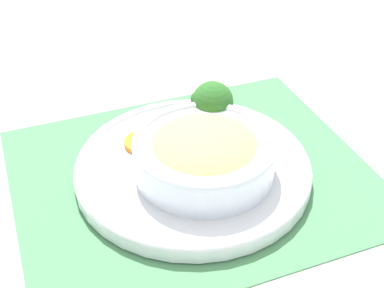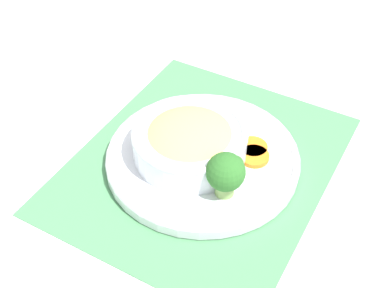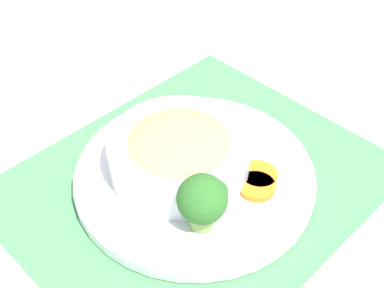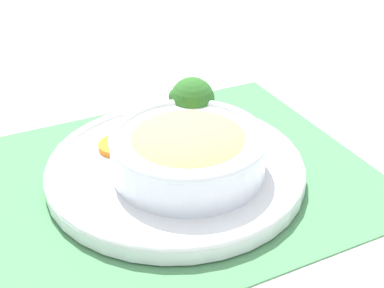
% 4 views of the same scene
% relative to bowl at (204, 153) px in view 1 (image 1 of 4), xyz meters
% --- Properties ---
extents(ground_plane, '(4.00, 4.00, 0.00)m').
position_rel_bowl_xyz_m(ground_plane, '(-0.01, 0.02, -0.05)').
color(ground_plane, white).
extents(placemat, '(0.47, 0.40, 0.00)m').
position_rel_bowl_xyz_m(placemat, '(-0.01, 0.02, -0.05)').
color(placemat, '#4C8C59').
rests_on(placemat, ground_plane).
extents(plate, '(0.30, 0.30, 0.02)m').
position_rel_bowl_xyz_m(plate, '(-0.01, 0.02, -0.03)').
color(plate, silver).
rests_on(plate, placemat).
extents(bowl, '(0.18, 0.18, 0.06)m').
position_rel_bowl_xyz_m(bowl, '(0.00, 0.00, 0.00)').
color(bowl, silver).
rests_on(bowl, plate).
extents(broccoli_floret, '(0.06, 0.06, 0.07)m').
position_rel_bowl_xyz_m(broccoli_floret, '(0.05, 0.08, 0.01)').
color(broccoli_floret, '#84AD5B').
rests_on(broccoli_floret, plate).
extents(carrot_slice_near, '(0.05, 0.05, 0.01)m').
position_rel_bowl_xyz_m(carrot_slice_near, '(-0.03, 0.09, -0.03)').
color(carrot_slice_near, orange).
rests_on(carrot_slice_near, plate).
extents(carrot_slice_middle, '(0.05, 0.05, 0.01)m').
position_rel_bowl_xyz_m(carrot_slice_middle, '(-0.05, 0.08, -0.03)').
color(carrot_slice_middle, orange).
rests_on(carrot_slice_middle, plate).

